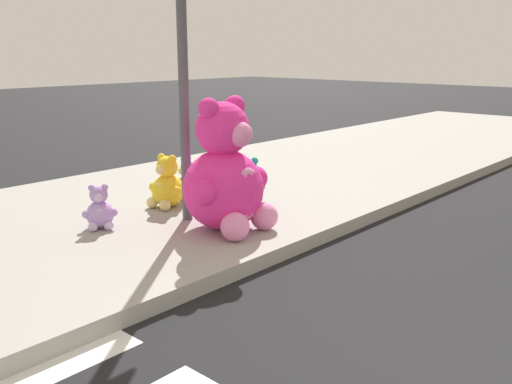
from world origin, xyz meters
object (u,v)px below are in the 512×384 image
Objects in this scene: sign_pole at (183,66)px; plush_pink_large at (226,178)px; plush_teal at (248,186)px; plush_yellow at (167,186)px; plush_brown at (187,183)px; plush_lavender at (100,211)px.

plush_pink_large is (0.04, -0.59, -1.14)m from sign_pole.
sign_pole reaches higher than plush_pink_large.
plush_yellow reaches higher than plush_teal.
plush_lavender is at bearing -169.33° from plush_brown.
plush_lavender is 0.74× the size of plush_yellow.
plush_lavender is 1.03m from plush_yellow.
plush_lavender is at bearing -172.88° from plush_yellow.
plush_pink_large is at bearing -96.83° from plush_yellow.
plush_teal is at bearing -16.26° from plush_lavender.
sign_pole is 1.28m from plush_pink_large.
plush_teal is at bearing -4.35° from sign_pole.
plush_yellow is at bearing 139.36° from plush_teal.
plush_teal is 1.23× the size of plush_lavender.
plush_yellow is (0.18, 0.57, -1.44)m from sign_pole.
plush_teal is (0.89, 0.52, -0.33)m from plush_pink_large.
plush_teal is at bearing -69.26° from plush_brown.
plush_pink_large is at bearing -49.65° from plush_lavender.
sign_pole reaches higher than plush_brown.
sign_pole is at bearing -27.82° from plush_lavender.
sign_pole is 1.78m from plush_brown.
plush_brown is at bearing 65.83° from plush_pink_large.
plush_pink_large reaches higher than plush_yellow.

